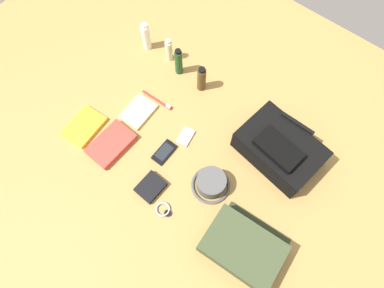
# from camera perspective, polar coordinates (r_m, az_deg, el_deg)

# --- Properties ---
(ground_plane) EXTENTS (2.64, 2.02, 0.02)m
(ground_plane) POSITION_cam_1_polar(r_m,az_deg,el_deg) (1.45, -0.00, -0.81)
(ground_plane) COLOR olive
(ground_plane) RESTS_ON ground
(backpack) EXTENTS (0.36, 0.27, 0.14)m
(backpack) POSITION_cam_1_polar(r_m,az_deg,el_deg) (1.42, 14.82, -0.76)
(backpack) COLOR black
(backpack) RESTS_ON ground_plane
(toiletry_pouch) EXTENTS (0.30, 0.26, 0.10)m
(toiletry_pouch) POSITION_cam_1_polar(r_m,az_deg,el_deg) (1.30, 8.76, -17.20)
(toiletry_pouch) COLOR #384228
(toiletry_pouch) RESTS_ON ground_plane
(bucket_hat) EXTENTS (0.16, 0.16, 0.08)m
(bucket_hat) POSITION_cam_1_polar(r_m,az_deg,el_deg) (1.35, 3.30, -6.75)
(bucket_hat) COLOR #4C4C4C
(bucket_hat) RESTS_ON ground_plane
(toothpaste_tube) EXTENTS (0.04, 0.04, 0.15)m
(toothpaste_tube) POSITION_cam_1_polar(r_m,az_deg,el_deg) (1.68, -7.91, 17.84)
(toothpaste_tube) COLOR white
(toothpaste_tube) RESTS_ON ground_plane
(lotion_bottle) EXTENTS (0.03, 0.03, 0.13)m
(lotion_bottle) POSITION_cam_1_polar(r_m,az_deg,el_deg) (1.64, -4.00, 15.82)
(lotion_bottle) COLOR beige
(lotion_bottle) RESTS_ON ground_plane
(shampoo_bottle) EXTENTS (0.04, 0.04, 0.15)m
(shampoo_bottle) POSITION_cam_1_polar(r_m,az_deg,el_deg) (1.57, -2.32, 13.95)
(shampoo_bottle) COLOR #19471E
(shampoo_bottle) RESTS_ON ground_plane
(cologne_bottle) EXTENTS (0.04, 0.04, 0.14)m
(cologne_bottle) POSITION_cam_1_polar(r_m,az_deg,el_deg) (1.53, 1.65, 11.13)
(cologne_bottle) COLOR #473319
(cologne_bottle) RESTS_ON ground_plane
(paperback_novel) EXTENTS (0.14, 0.18, 0.02)m
(paperback_novel) POSITION_cam_1_polar(r_m,az_deg,el_deg) (1.55, -18.06, 2.90)
(paperback_novel) COLOR yellow
(paperback_novel) RESTS_ON ground_plane
(travel_guidebook) EXTENTS (0.13, 0.20, 0.03)m
(travel_guidebook) POSITION_cam_1_polar(r_m,az_deg,el_deg) (1.47, -13.75, -0.02)
(travel_guidebook) COLOR red
(travel_guidebook) RESTS_ON ground_plane
(cell_phone) EXTENTS (0.06, 0.11, 0.01)m
(cell_phone) POSITION_cam_1_polar(r_m,az_deg,el_deg) (1.43, -4.82, -1.41)
(cell_phone) COLOR black
(cell_phone) RESTS_ON ground_plane
(media_player) EXTENTS (0.07, 0.09, 0.01)m
(media_player) POSITION_cam_1_polar(r_m,az_deg,el_deg) (1.45, -1.09, 1.28)
(media_player) COLOR #B7B7BC
(media_player) RESTS_ON ground_plane
(wristwatch) EXTENTS (0.07, 0.06, 0.01)m
(wristwatch) POSITION_cam_1_polar(r_m,az_deg,el_deg) (1.36, -4.95, -11.23)
(wristwatch) COLOR #99999E
(wristwatch) RESTS_ON ground_plane
(toothbrush) EXTENTS (0.17, 0.02, 0.02)m
(toothbrush) POSITION_cam_1_polar(r_m,az_deg,el_deg) (1.54, -5.78, 7.39)
(toothbrush) COLOR red
(toothbrush) RESTS_ON ground_plane
(wallet) EXTENTS (0.09, 0.11, 0.02)m
(wallet) POSITION_cam_1_polar(r_m,az_deg,el_deg) (1.38, -7.14, -7.36)
(wallet) COLOR black
(wallet) RESTS_ON ground_plane
(notepad) EXTENTS (0.12, 0.16, 0.02)m
(notepad) POSITION_cam_1_polar(r_m,az_deg,el_deg) (1.53, -9.24, 5.51)
(notepad) COLOR beige
(notepad) RESTS_ON ground_plane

